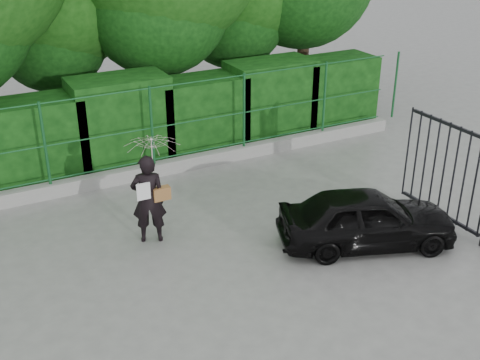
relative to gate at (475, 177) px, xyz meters
name	(u,v)px	position (x,y,z in m)	size (l,w,h in m)	color
ground	(228,281)	(-4.60, 0.72, -1.19)	(80.00, 80.00, 0.00)	gray
kerb	(138,173)	(-4.60, 5.22, -1.04)	(14.00, 0.25, 0.30)	#9E9E99
fence	(144,127)	(-4.38, 5.22, 0.01)	(14.13, 0.06, 1.80)	#154F25
hedge	(114,125)	(-4.75, 6.22, -0.18)	(14.20, 1.20, 2.16)	black
gate	(475,177)	(0.00, 0.00, 0.00)	(0.22, 2.33, 2.36)	black
woman	(152,173)	(-5.16, 2.60, 0.12)	(0.99, 0.99, 1.99)	black
car	(367,218)	(-1.88, 0.61, -0.65)	(1.27, 3.15, 1.07)	black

